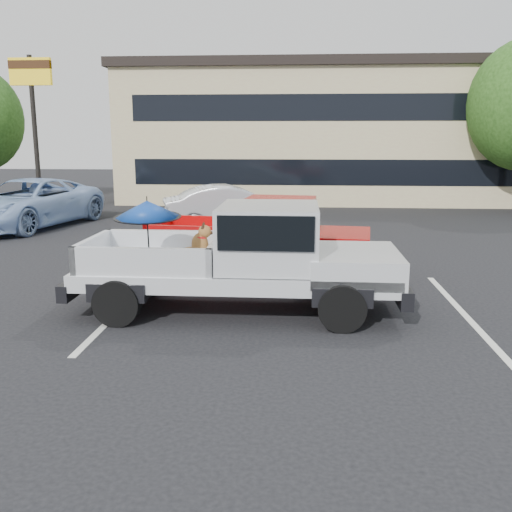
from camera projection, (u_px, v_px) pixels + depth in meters
The scene contains 10 objects.
ground at pixel (289, 350), 8.17m from camera, with size 90.00×90.00×0.00m, color black.
stripe_left at pixel (125, 306), 10.33m from camera, with size 0.12×5.00×0.01m, color silver.
stripe_right at pixel (463, 313), 9.91m from camera, with size 0.12×5.00×0.01m, color silver.
motel_building at pixel (337, 132), 27.86m from camera, with size 20.40×8.40×6.30m.
motel_sign at pixel (32, 92), 21.58m from camera, with size 1.60×0.22×6.00m.
tree_back at pixel (410, 109), 30.27m from camera, with size 4.68×4.68×7.11m.
silver_pickup at pixel (255, 253), 9.77m from camera, with size 5.70×2.15×2.06m.
red_pickup at pixel (272, 233), 12.55m from camera, with size 5.29×2.39×1.68m.
silver_sedan at pixel (233, 208), 18.45m from camera, with size 1.55×4.45×1.47m, color silver.
blue_suv at pixel (28, 203), 19.13m from camera, with size 2.68×5.82×1.62m, color #95B3DE.
Camera 1 is at (0.09, -7.73, 3.01)m, focal length 40.00 mm.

